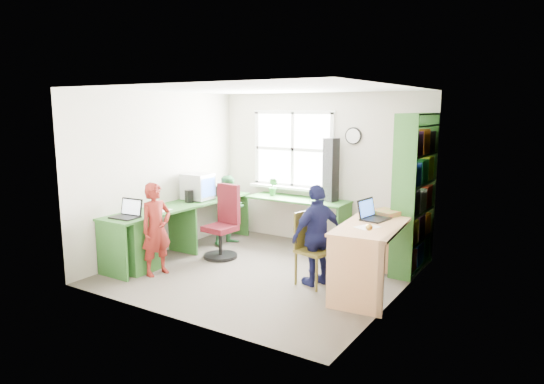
% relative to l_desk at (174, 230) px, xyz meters
% --- Properties ---
extents(room, '(3.64, 3.44, 2.44)m').
position_rel_l_desk_xyz_m(room, '(1.32, 0.38, 0.76)').
color(room, '#494239').
rests_on(room, ground).
extents(l_desk, '(2.38, 2.95, 0.75)m').
position_rel_l_desk_xyz_m(l_desk, '(0.00, 0.00, 0.00)').
color(l_desk, '#326C2B').
rests_on(l_desk, ground).
extents(right_desk, '(0.80, 1.50, 0.83)m').
position_rel_l_desk_xyz_m(right_desk, '(2.79, 0.41, 0.15)').
color(right_desk, tan).
rests_on(right_desk, ground).
extents(bookshelf, '(0.30, 1.02, 2.10)m').
position_rel_l_desk_xyz_m(bookshelf, '(2.96, 1.47, 0.55)').
color(bookshelf, '#326C2B').
rests_on(bookshelf, ground).
extents(swivel_chair, '(0.53, 0.53, 1.06)m').
position_rel_l_desk_xyz_m(swivel_chair, '(0.45, 0.56, 0.00)').
color(swivel_chair, black).
rests_on(swivel_chair, ground).
extents(wooden_chair, '(0.48, 0.48, 0.91)m').
position_rel_l_desk_xyz_m(wooden_chair, '(2.05, 0.26, 0.04)').
color(wooden_chair, brown).
rests_on(wooden_chair, ground).
extents(crt_monitor, '(0.43, 0.39, 0.41)m').
position_rel_l_desk_xyz_m(crt_monitor, '(-0.21, 0.78, 0.50)').
color(crt_monitor, '#B2B1B6').
rests_on(crt_monitor, l_desk).
extents(laptop_left, '(0.37, 0.32, 0.24)m').
position_rel_l_desk_xyz_m(laptop_left, '(-0.18, -0.66, 0.35)').
color(laptop_left, black).
rests_on(laptop_left, l_desk).
extents(laptop_right, '(0.34, 0.39, 0.24)m').
position_rel_l_desk_xyz_m(laptop_right, '(2.70, 0.60, 0.44)').
color(laptop_right, black).
rests_on(laptop_right, right_desk).
extents(speaker_a, '(0.12, 0.12, 0.19)m').
position_rel_l_desk_xyz_m(speaker_a, '(-0.18, 0.54, 0.39)').
color(speaker_a, black).
rests_on(speaker_a, l_desk).
extents(speaker_b, '(0.10, 0.10, 0.17)m').
position_rel_l_desk_xyz_m(speaker_b, '(-0.17, 1.18, 0.38)').
color(speaker_b, black).
rests_on(speaker_b, l_desk).
extents(cd_tower, '(0.23, 0.22, 0.97)m').
position_rel_l_desk_xyz_m(cd_tower, '(1.58, 1.79, 0.78)').
color(cd_tower, black).
rests_on(cd_tower, l_desk).
extents(game_box, '(0.40, 0.40, 0.06)m').
position_rel_l_desk_xyz_m(game_box, '(2.77, 0.92, 0.41)').
color(game_box, red).
rests_on(game_box, right_desk).
extents(paper_a, '(0.22, 0.29, 0.00)m').
position_rel_l_desk_xyz_m(paper_a, '(-0.11, -0.11, 0.30)').
color(paper_a, white).
rests_on(paper_a, l_desk).
extents(paper_b, '(0.28, 0.33, 0.00)m').
position_rel_l_desk_xyz_m(paper_b, '(2.80, 0.19, 0.38)').
color(paper_b, white).
rests_on(paper_b, right_desk).
extents(potted_plant, '(0.19, 0.16, 0.29)m').
position_rel_l_desk_xyz_m(potted_plant, '(0.59, 1.71, 0.44)').
color(potted_plant, '#327E38').
rests_on(potted_plant, l_desk).
extents(person_red, '(0.36, 0.49, 1.22)m').
position_rel_l_desk_xyz_m(person_red, '(0.19, -0.52, 0.15)').
color(person_red, maroon).
rests_on(person_red, ground).
extents(person_green, '(0.54, 0.63, 1.11)m').
position_rel_l_desk_xyz_m(person_green, '(0.12, 1.15, 0.10)').
color(person_green, '#2E733D').
rests_on(person_green, ground).
extents(person_navy, '(0.59, 0.80, 1.26)m').
position_rel_l_desk_xyz_m(person_navy, '(2.13, 0.27, 0.17)').
color(person_navy, '#151742').
rests_on(person_navy, ground).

